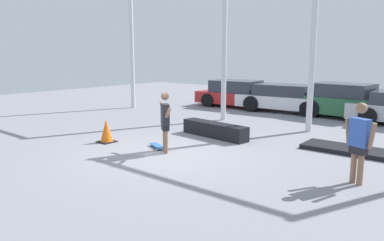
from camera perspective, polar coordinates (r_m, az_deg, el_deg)
name	(u,v)px	position (r m, az deg, el deg)	size (l,w,h in m)	color
ground_plane	(166,153)	(10.10, -3.94, -4.99)	(36.00, 36.00, 0.00)	gray
skateboarder	(165,119)	(9.95, -4.11, 0.21)	(1.16, 0.89, 1.64)	#8C664C
skateboard	(157,146)	(10.65, -5.34, -3.85)	(0.78, 0.50, 0.08)	#2D66B2
grind_box	(215,130)	(11.97, 3.47, -1.44)	(2.42, 0.48, 0.46)	black
manual_pad	(357,151)	(11.00, 23.83, -4.26)	(2.83, 0.98, 0.12)	black
canopy_support_left	(173,23)	(16.64, -2.93, 14.69)	(5.61, 0.20, 6.56)	silver
parked_car_red	(238,94)	(18.78, 6.98, 4.01)	(4.26, 2.15, 1.32)	red
parked_car_white	(286,98)	(17.58, 14.07, 3.29)	(4.58, 2.18, 1.25)	white
parked_car_green	(345,101)	(16.69, 22.27, 2.71)	(4.29, 2.15, 1.42)	#28603D
bystander	(359,140)	(8.25, 24.12, -2.67)	(0.69, 0.33, 1.68)	#8C664C
traffic_cone	(106,131)	(11.52, -12.91, -1.57)	(0.47, 0.47, 0.70)	black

